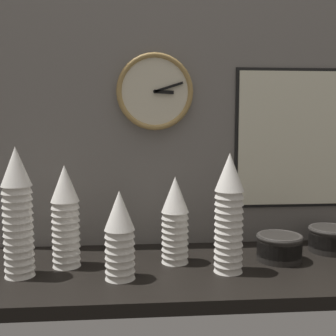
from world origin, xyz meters
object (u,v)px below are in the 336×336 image
(bowl_stack_right, at_px, (279,246))
(wall_clock, at_px, (155,92))
(cup_stack_center, at_px, (175,220))
(cup_stack_far_left, at_px, (18,212))
(menu_board, at_px, (297,139))
(cup_stack_left, at_px, (65,216))
(cup_stack_center_right, at_px, (229,213))
(bowl_stack_far_right, at_px, (330,238))
(cup_stack_center_left, at_px, (120,235))

(bowl_stack_right, distance_m, wall_clock, 0.71)
(cup_stack_center, height_order, wall_clock, wall_clock)
(cup_stack_center, bearing_deg, wall_clock, 105.39)
(cup_stack_far_left, relative_size, menu_board, 0.75)
(cup_stack_left, xyz_separation_m, bowl_stack_right, (0.72, 0.00, -0.12))
(cup_stack_center, relative_size, cup_stack_left, 0.87)
(cup_stack_left, xyz_separation_m, menu_board, (0.85, 0.22, 0.24))
(cup_stack_far_left, xyz_separation_m, bowl_stack_right, (0.85, 0.08, -0.15))
(cup_stack_far_left, xyz_separation_m, wall_clock, (0.43, 0.29, 0.38))
(cup_stack_center, relative_size, cup_stack_center_right, 0.77)
(cup_stack_center, height_order, cup_stack_center_right, cup_stack_center_right)
(cup_stack_center_right, height_order, bowl_stack_far_right, cup_stack_center_right)
(cup_stack_center_right, relative_size, wall_clock, 1.33)
(cup_stack_center_left, xyz_separation_m, bowl_stack_far_right, (0.76, 0.21, -0.09))
(bowl_stack_right, xyz_separation_m, bowl_stack_far_right, (0.22, 0.08, 0.00))
(cup_stack_center, height_order, menu_board, menu_board)
(cup_stack_left, distance_m, cup_stack_center_right, 0.53)
(cup_stack_center, xyz_separation_m, cup_stack_center_right, (0.16, -0.10, 0.04))
(cup_stack_center_left, relative_size, bowl_stack_far_right, 1.72)
(cup_stack_left, bearing_deg, menu_board, 14.39)
(menu_board, bearing_deg, bowl_stack_right, -122.12)
(cup_stack_center_right, relative_size, bowl_stack_far_right, 2.41)
(cup_stack_center, distance_m, cup_stack_left, 0.36)
(cup_stack_far_left, distance_m, wall_clock, 0.64)
(cup_stack_far_left, bearing_deg, cup_stack_center, 9.90)
(cup_stack_center_right, bearing_deg, menu_board, 42.80)
(cup_stack_center_right, height_order, cup_stack_far_left, cup_stack_far_left)
(cup_stack_left, relative_size, cup_stack_center_right, 0.89)
(cup_stack_left, bearing_deg, cup_stack_center, 1.34)
(bowl_stack_right, height_order, menu_board, menu_board)
(cup_stack_far_left, xyz_separation_m, menu_board, (0.98, 0.30, 0.21))
(wall_clock, relative_size, menu_board, 0.53)
(bowl_stack_right, bearing_deg, cup_stack_left, -180.00)
(wall_clock, height_order, menu_board, wall_clock)
(cup_stack_center_right, bearing_deg, bowl_stack_far_right, 22.61)
(bowl_stack_far_right, xyz_separation_m, menu_board, (-0.08, 0.14, 0.36))
(cup_stack_far_left, relative_size, wall_clock, 1.41)
(bowl_stack_far_right, bearing_deg, menu_board, 121.01)
(cup_stack_center, xyz_separation_m, cup_stack_left, (-0.36, -0.01, 0.02))
(cup_stack_center, relative_size, menu_board, 0.55)
(wall_clock, bearing_deg, bowl_stack_far_right, -11.42)
(cup_stack_center_left, height_order, bowl_stack_far_right, cup_stack_center_left)
(wall_clock, bearing_deg, cup_stack_center_left, -110.42)
(cup_stack_center_left, xyz_separation_m, menu_board, (0.67, 0.34, 0.27))
(cup_stack_center_left, distance_m, wall_clock, 0.57)
(cup_stack_center, xyz_separation_m, cup_stack_far_left, (-0.49, -0.09, 0.05))
(cup_stack_left, xyz_separation_m, cup_stack_far_left, (-0.13, -0.08, 0.03))
(cup_stack_center_left, relative_size, cup_stack_far_left, 0.68)
(cup_stack_far_left, xyz_separation_m, bowl_stack_far_right, (1.07, 0.16, -0.15))
(cup_stack_center_right, height_order, wall_clock, wall_clock)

